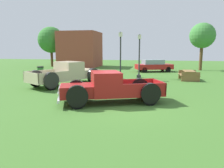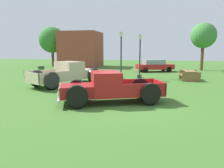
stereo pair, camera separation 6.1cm
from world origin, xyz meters
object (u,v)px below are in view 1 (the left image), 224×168
pickup_truck_behind_left (70,74)px  oak_tree_east (202,36)px  oak_tree_west (51,40)px  sedan_distant_a (154,65)px  picnic_table (189,74)px  lamp_post_far (120,54)px  trash_can (41,71)px  pickup_truck_foreground (105,88)px  lamp_post_near (139,55)px

pickup_truck_behind_left → oak_tree_east: (11.30, 13.00, 3.27)m
pickup_truck_behind_left → oak_tree_west: (-8.80, 14.73, 3.02)m
sedan_distant_a → oak_tree_east: oak_tree_east is taller
picnic_table → oak_tree_east: 10.06m
lamp_post_far → trash_can: size_ratio=4.17×
sedan_distant_a → pickup_truck_foreground: bearing=-98.0°
oak_tree_west → oak_tree_east: bearing=-4.9°
trash_can → sedan_distant_a: bearing=32.9°
sedan_distant_a → lamp_post_near: size_ratio=1.14×
trash_can → oak_tree_west: size_ratio=0.17×
pickup_truck_foreground → picnic_table: pickup_truck_foreground is taller
oak_tree_east → oak_tree_west: oak_tree_west is taller
pickup_truck_behind_left → lamp_post_far: lamp_post_far is taller
pickup_truck_foreground → pickup_truck_behind_left: pickup_truck_behind_left is taller
oak_tree_west → lamp_post_far: bearing=-43.1°
picnic_table → lamp_post_far: bearing=-176.6°
sedan_distant_a → oak_tree_west: (-14.61, 4.49, 3.10)m
lamp_post_far → trash_can: lamp_post_far is taller
pickup_truck_foreground → picnic_table: bearing=60.2°
lamp_post_far → picnic_table: bearing=3.4°
lamp_post_far → oak_tree_west: size_ratio=0.70×
pickup_truck_behind_left → pickup_truck_foreground: bearing=-52.4°
pickup_truck_behind_left → lamp_post_near: bearing=45.7°
lamp_post_far → trash_can: 7.64m
oak_tree_east → lamp_post_near: bearing=-129.0°
lamp_post_far → trash_can: bearing=179.8°
trash_can → oak_tree_west: oak_tree_west is taller
oak_tree_east → oak_tree_west: bearing=175.1°
pickup_truck_behind_left → oak_tree_east: bearing=49.0°
pickup_truck_foreground → sedan_distant_a: bearing=82.0°
picnic_table → oak_tree_west: size_ratio=0.33×
lamp_post_near → oak_tree_west: bearing=143.1°
oak_tree_east → oak_tree_west: (-20.10, 1.74, -0.25)m
pickup_truck_foreground → trash_can: (-8.08, 8.45, -0.23)m
pickup_truck_behind_left → picnic_table: size_ratio=3.02×
pickup_truck_foreground → picnic_table: 10.09m
pickup_truck_foreground → pickup_truck_behind_left: size_ratio=0.92×
pickup_truck_behind_left → oak_tree_west: bearing=120.8°
sedan_distant_a → lamp_post_far: 7.29m
lamp_post_near → lamp_post_far: lamp_post_far is taller
lamp_post_far → oak_tree_west: (-11.89, 11.11, 1.72)m
picnic_table → oak_tree_west: 20.83m
pickup_truck_foreground → sedan_distant_a: size_ratio=1.18×
pickup_truck_behind_left → oak_tree_east: 17.53m
picnic_table → trash_can: (-13.09, -0.31, -0.01)m
pickup_truck_behind_left → lamp_post_far: 4.93m
lamp_post_near → oak_tree_west: oak_tree_west is taller
pickup_truck_foreground → oak_tree_west: bearing=122.6°
pickup_truck_behind_left → sedan_distant_a: size_ratio=1.28×
pickup_truck_behind_left → sedan_distant_a: 11.78m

